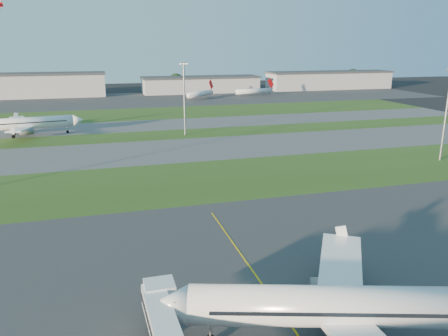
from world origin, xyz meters
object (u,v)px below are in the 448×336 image
object	(u,v)px
airliner_parked	(354,308)
mini_jet_far	(254,91)
mini_jet_near	(200,94)
light_mast_centre	(184,94)
light_mast_east	(447,108)
airliner_taxiing	(23,124)

from	to	relation	value
airliner_parked	mini_jet_far	world-z (taller)	airliner_parked
mini_jet_near	mini_jet_far	distance (m)	37.68
mini_jet_far	light_mast_centre	bearing A→B (deg)	-131.95
mini_jet_far	light_mast_east	size ratio (longest dim) A/B	1.10
light_mast_centre	airliner_parked	bearing A→B (deg)	-92.46
light_mast_centre	airliner_taxiing	bearing A→B (deg)	166.18
light_mast_centre	light_mast_east	world-z (taller)	same
airliner_parked	light_mast_centre	xyz separation A→B (m)	(5.15, 119.95, 10.14)
mini_jet_near	mini_jet_far	xyz separation A→B (m)	(37.14, 6.37, 0.00)
airliner_parked	mini_jet_far	size ratio (longest dim) A/B	1.46
airliner_parked	airliner_taxiing	size ratio (longest dim) A/B	1.00
mini_jet_near	light_mast_centre	world-z (taller)	light_mast_centre
mini_jet_far	light_mast_east	world-z (taller)	light_mast_east
airliner_taxiing	mini_jet_near	bearing A→B (deg)	-139.84
airliner_taxiing	light_mast_centre	world-z (taller)	light_mast_centre
mini_jet_far	airliner_taxiing	bearing A→B (deg)	-152.27
mini_jet_far	light_mast_centre	size ratio (longest dim) A/B	1.10
light_mast_centre	light_mast_east	bearing A→B (deg)	-41.63
light_mast_east	airliner_taxiing	bearing A→B (deg)	149.66
mini_jet_near	light_mast_east	distance (m)	168.01
airliner_taxiing	light_mast_east	bearing A→B (deg)	142.46
light_mast_east	light_mast_centre	bearing A→B (deg)	138.37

